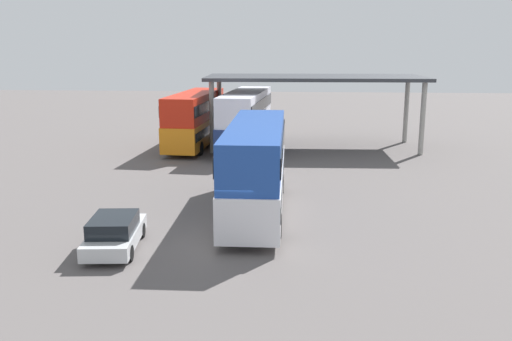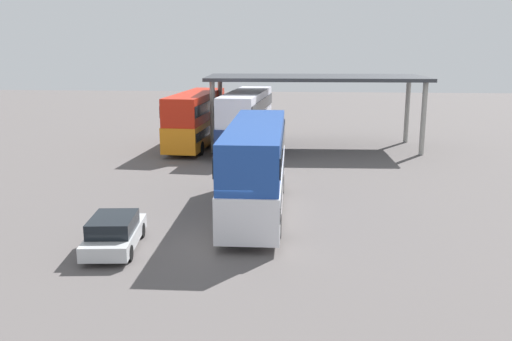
{
  "view_description": "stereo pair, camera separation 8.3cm",
  "coord_description": "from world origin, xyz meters",
  "px_view_note": "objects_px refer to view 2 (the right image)",
  "views": [
    {
      "loc": [
        2.79,
        -20.45,
        7.75
      ],
      "look_at": [
        0.95,
        4.21,
        2.0
      ],
      "focal_mm": 38.48,
      "sensor_mm": 36.0,
      "label": 1
    },
    {
      "loc": [
        2.87,
        -20.45,
        7.75
      ],
      "look_at": [
        0.95,
        4.21,
        2.0
      ],
      "focal_mm": 38.48,
      "sensor_mm": 36.0,
      "label": 2
    }
  ],
  "objects_px": {
    "double_decker_near_canopy": "(196,117)",
    "parked_hatchback": "(114,233)",
    "double_decker_mid_row": "(246,118)",
    "double_decker_main": "(256,164)"
  },
  "relations": [
    {
      "from": "double_decker_main",
      "to": "parked_hatchback",
      "type": "xyz_separation_m",
      "value": [
        -5.05,
        -5.23,
        -1.62
      ]
    },
    {
      "from": "double_decker_mid_row",
      "to": "double_decker_near_canopy",
      "type": "bearing_deg",
      "value": 86.26
    },
    {
      "from": "double_decker_main",
      "to": "parked_hatchback",
      "type": "distance_m",
      "value": 7.44
    },
    {
      "from": "parked_hatchback",
      "to": "double_decker_mid_row",
      "type": "height_order",
      "value": "double_decker_mid_row"
    },
    {
      "from": "double_decker_main",
      "to": "double_decker_mid_row",
      "type": "bearing_deg",
      "value": 6.39
    },
    {
      "from": "double_decker_near_canopy",
      "to": "double_decker_main",
      "type": "bearing_deg",
      "value": -156.34
    },
    {
      "from": "parked_hatchback",
      "to": "double_decker_near_canopy",
      "type": "distance_m",
      "value": 21.56
    },
    {
      "from": "double_decker_main",
      "to": "double_decker_near_canopy",
      "type": "height_order",
      "value": "double_decker_main"
    },
    {
      "from": "double_decker_near_canopy",
      "to": "parked_hatchback",
      "type": "bearing_deg",
      "value": -173.98
    },
    {
      "from": "parked_hatchback",
      "to": "double_decker_mid_row",
      "type": "distance_m",
      "value": 21.24
    }
  ]
}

